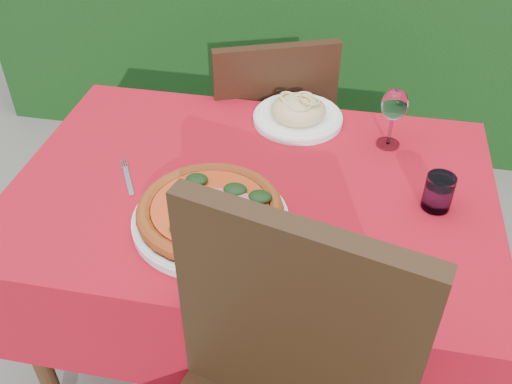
% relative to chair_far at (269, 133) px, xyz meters
% --- Properties ---
extents(ground, '(60.00, 60.00, 0.00)m').
position_rel_chair_far_xyz_m(ground, '(0.06, -0.59, -0.52)').
color(ground, '#67635D').
rests_on(ground, ground).
extents(dining_table, '(1.26, 0.86, 0.75)m').
position_rel_chair_far_xyz_m(dining_table, '(0.06, -0.59, 0.07)').
color(dining_table, '#412515').
rests_on(dining_table, ground).
extents(chair_far, '(0.53, 0.53, 0.91)m').
position_rel_chair_far_xyz_m(chair_far, '(0.00, 0.00, 0.00)').
color(chair_far, black).
rests_on(chair_far, ground).
extents(pizza_plate, '(0.43, 0.43, 0.07)m').
position_rel_chair_far_xyz_m(pizza_plate, '(-0.01, -0.76, 0.26)').
color(pizza_plate, silver).
rests_on(pizza_plate, dining_table).
extents(pasta_plate, '(0.27, 0.27, 0.08)m').
position_rel_chair_far_xyz_m(pasta_plate, '(0.13, -0.26, 0.25)').
color(pasta_plate, white).
rests_on(pasta_plate, dining_table).
extents(water_glass, '(0.07, 0.07, 0.09)m').
position_rel_chair_far_xyz_m(water_glass, '(0.52, -0.59, 0.27)').
color(water_glass, silver).
rests_on(water_glass, dining_table).
extents(wine_glass, '(0.07, 0.07, 0.18)m').
position_rel_chair_far_xyz_m(wine_glass, '(0.40, -0.33, 0.35)').
color(wine_glass, silver).
rests_on(wine_glass, dining_table).
extents(fork, '(0.10, 0.16, 0.00)m').
position_rel_chair_far_xyz_m(fork, '(-0.27, -0.64, 0.23)').
color(fork, silver).
rests_on(fork, dining_table).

